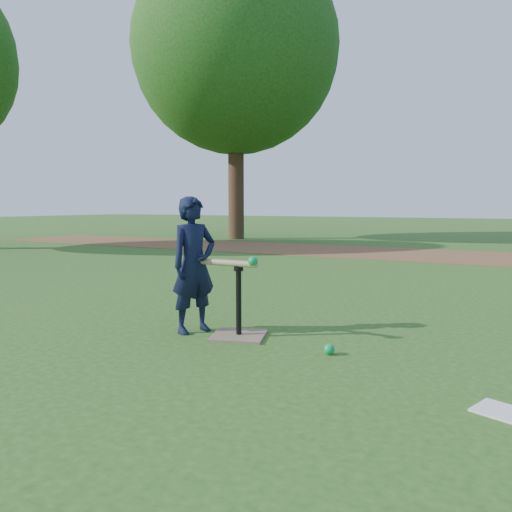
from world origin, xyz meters
The scene contains 8 objects.
ground centered at (0.00, 0.00, 0.00)m, with size 80.00×80.00×0.00m, color #285116.
dirt_strip centered at (0.00, 7.50, 0.01)m, with size 24.00×3.00×0.01m, color brown.
child centered at (-0.27, -0.30, 0.58)m, with size 0.43×0.28×1.17m, color black.
wiffle_ball_ground centered at (0.99, -0.37, 0.04)m, with size 0.08×0.08×0.08m, color #0E9A47.
clipboard centered at (2.17, -0.91, 0.01)m, with size 0.30×0.23×0.01m, color silver.
batting_tee centered at (0.15, -0.26, 0.11)m, with size 0.54×0.54×0.61m.
swing_action centered at (0.06, -0.30, 0.62)m, with size 0.67×0.12×0.11m.
tree_left centered at (-6.00, 10.00, 5.87)m, with size 6.40×6.40×9.08m.
Camera 1 is at (2.22, -3.76, 1.10)m, focal length 35.00 mm.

